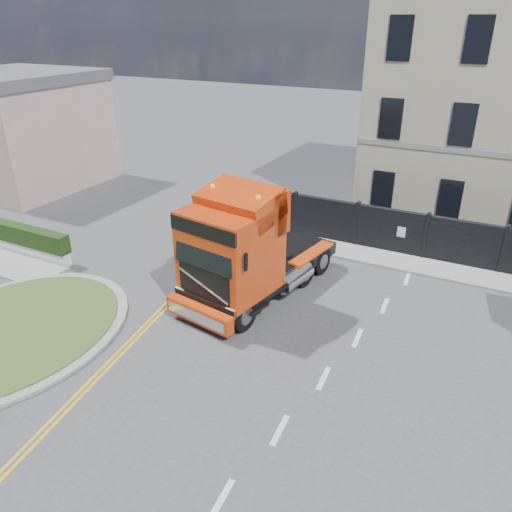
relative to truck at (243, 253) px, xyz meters
The scene contains 8 objects.
ground 3.32m from the truck, 63.67° to the right, with size 120.00×120.00×0.00m, color #424244.
traffic_island 8.15m from the truck, 136.82° to the right, with size 6.80×6.80×0.17m.
hedge_wall 11.89m from the truck, behind, with size 8.00×0.55×1.35m.
seaside_bldg_pink 19.94m from the truck, 160.75° to the left, with size 8.00×8.00×6.00m, color #C89F9C.
hoarding_fence 10.20m from the truck, 40.23° to the left, with size 18.80×0.25×2.00m.
georgian_building 16.27m from the truck, 62.87° to the left, with size 12.30×10.30×12.80m.
pavement_far 9.35m from the truck, 38.16° to the left, with size 20.00×1.60×0.12m, color gray.
truck is the anchor object (origin of this frame).
Camera 1 is at (6.43, -11.47, 9.43)m, focal length 35.00 mm.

